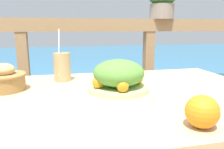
{
  "coord_description": "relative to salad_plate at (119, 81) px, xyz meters",
  "views": [
    {
      "loc": [
        -0.18,
        -0.77,
        0.96
      ],
      "look_at": [
        0.0,
        0.07,
        0.77
      ],
      "focal_mm": 35.0,
      "sensor_mm": 36.0,
      "label": 1
    }
  ],
  "objects": [
    {
      "name": "salad_plate",
      "position": [
        0.0,
        0.0,
        0.0
      ],
      "size": [
        0.26,
        0.26,
        0.13
      ],
      "color": "white",
      "rests_on": "patio_table"
    },
    {
      "name": "knife",
      "position": [
        0.21,
        -0.03,
        -0.06
      ],
      "size": [
        0.03,
        0.18,
        0.0
      ],
      "color": "silver",
      "rests_on": "patio_table"
    },
    {
      "name": "orange_near_basket",
      "position": [
        0.14,
        -0.29,
        -0.02
      ],
      "size": [
        0.08,
        0.08,
        0.08
      ],
      "color": "orange",
      "rests_on": "patio_table"
    },
    {
      "name": "bread_basket",
      "position": [
        -0.42,
        0.17,
        -0.01
      ],
      "size": [
        0.17,
        0.17,
        0.11
      ],
      "color": "olive",
      "rests_on": "patio_table"
    },
    {
      "name": "sea_backdrop",
      "position": [
        -0.01,
        3.33,
        -0.54
      ],
      "size": [
        12.0,
        4.0,
        0.45
      ],
      "color": "teal",
      "rests_on": "ground_plane"
    },
    {
      "name": "drink_glass",
      "position": [
        -0.2,
        0.29,
        0.01
      ],
      "size": [
        0.08,
        0.08,
        0.24
      ],
      "color": "tan",
      "rests_on": "patio_table"
    },
    {
      "name": "fork",
      "position": [
        0.19,
        0.03,
        -0.06
      ],
      "size": [
        0.02,
        0.18,
        0.0
      ],
      "color": "silver",
      "rests_on": "patio_table"
    },
    {
      "name": "patio_table",
      "position": [
        -0.01,
        0.03,
        -0.15
      ],
      "size": [
        1.24,
        0.8,
        0.71
      ],
      "color": "tan",
      "rests_on": "ground_plane"
    },
    {
      "name": "railing_fence",
      "position": [
        -0.01,
        0.83,
        -0.04
      ],
      "size": [
        2.8,
        0.08,
        1.02
      ],
      "color": "#937551",
      "rests_on": "ground_plane"
    }
  ]
}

